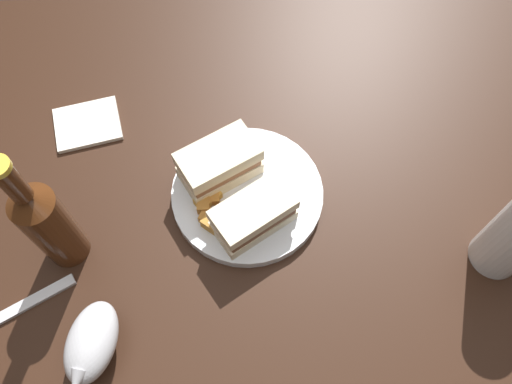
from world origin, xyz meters
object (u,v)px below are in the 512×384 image
Objects in this scene: plate at (247,194)px; sandwich_half_right at (253,215)px; gravy_boat at (91,344)px; sandwich_half_left at (219,163)px; fork at (16,310)px; cider_bottle at (47,222)px; napkin at (88,124)px.

plate is 0.07m from sandwich_half_right.
gravy_boat is (-0.21, -0.24, 0.03)m from plate.
fork is at bearing -144.47° from sandwich_half_left.
sandwich_half_right is at bearing 39.29° from gravy_boat.
cider_bottle is at bearing -154.08° from fork.
plate is 0.38m from fork.
plate is at bearing 98.97° from sandwich_half_right.
fork is (-0.35, -0.12, -0.04)m from sandwich_half_right.
cider_bottle reaches higher than plate.
fork is (-0.13, 0.06, -0.04)m from gravy_boat.
fork is (-0.34, -0.18, -0.01)m from plate.
plate is 1.35× the size of fork.
napkin is (-0.27, 0.14, -0.00)m from plate.
sandwich_half_left is at bearing 57.70° from gravy_boat.
sandwich_half_right is at bearing -59.60° from sandwich_half_left.
napkin is at bearing -131.38° from fork.
gravy_boat is at bearing -122.30° from sandwich_half_left.
napkin is (-0.23, 0.11, -0.05)m from sandwich_half_left.
napkin reaches higher than fork.
sandwich_half_right is 0.29m from gravy_boat.
gravy_boat is 0.18m from cider_bottle.
gravy_boat is at bearing -80.79° from napkin.
sandwich_half_left is 0.37m from fork.
sandwich_half_right is at bearing 5.73° from cider_bottle.
sandwich_half_right reaches higher than fork.
plate is 0.07m from sandwich_half_left.
sandwich_half_left is 1.02× the size of sandwich_half_right.
napkin is at bearing 145.00° from sandwich_half_right.
plate is at bearing 16.70° from cider_bottle.
napkin is (-0.06, 0.38, -0.04)m from gravy_boat.
sandwich_half_left is 0.54× the size of cider_bottle.
plate is 0.93× the size of cider_bottle.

